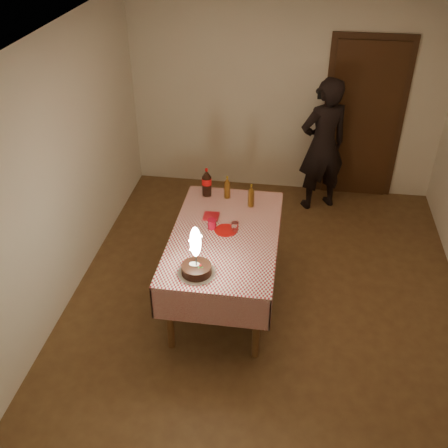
{
  "coord_description": "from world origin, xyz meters",
  "views": [
    {
      "loc": [
        0.17,
        -4.22,
        3.68
      ],
      "look_at": [
        -0.42,
        -0.22,
        0.95
      ],
      "focal_mm": 42.0,
      "sensor_mm": 36.0,
      "label": 1
    }
  ],
  "objects": [
    {
      "name": "cola_bottle",
      "position": [
        -0.72,
        0.52,
        0.95
      ],
      "size": [
        0.1,
        0.1,
        0.32
      ],
      "color": "black",
      "rests_on": "dining_table"
    },
    {
      "name": "napkin_stack",
      "position": [
        -0.6,
        0.1,
        0.81
      ],
      "size": [
        0.15,
        0.15,
        0.02
      ],
      "primitive_type": "cube",
      "color": "#A8131C",
      "rests_on": "dining_table"
    },
    {
      "name": "red_plate",
      "position": [
        -0.42,
        -0.11,
        0.8
      ],
      "size": [
        0.22,
        0.22,
        0.01
      ],
      "primitive_type": "cylinder",
      "color": "#AF0D0C",
      "rests_on": "dining_table"
    },
    {
      "name": "dining_table",
      "position": [
        -0.42,
        -0.17,
        0.69
      ],
      "size": [
        1.02,
        1.72,
        0.8
      ],
      "color": "brown",
      "rests_on": "ground"
    },
    {
      "name": "room_shell",
      "position": [
        0.03,
        0.08,
        1.65
      ],
      "size": [
        4.04,
        4.54,
        2.62
      ],
      "color": "beige",
      "rests_on": "ground"
    },
    {
      "name": "red_cup",
      "position": [
        -0.56,
        -0.09,
        0.85
      ],
      "size": [
        0.08,
        0.08,
        0.1
      ],
      "primitive_type": "cylinder",
      "color": "#A70B23",
      "rests_on": "dining_table"
    },
    {
      "name": "clear_cup",
      "position": [
        -0.33,
        -0.1,
        0.84
      ],
      "size": [
        0.07,
        0.07,
        0.09
      ],
      "primitive_type": "cylinder",
      "color": "silver",
      "rests_on": "dining_table"
    },
    {
      "name": "ground",
      "position": [
        0.0,
        0.0,
        0.0
      ],
      "size": [
        4.0,
        4.5,
        0.01
      ],
      "primitive_type": "cube",
      "color": "brown",
      "rests_on": "ground"
    },
    {
      "name": "birthday_cake",
      "position": [
        -0.58,
        -0.79,
        0.92
      ],
      "size": [
        0.33,
        0.33,
        0.48
      ],
      "color": "white",
      "rests_on": "dining_table"
    },
    {
      "name": "amber_bottle_right",
      "position": [
        -0.23,
        0.37,
        0.92
      ],
      "size": [
        0.06,
        0.06,
        0.25
      ],
      "color": "#58350F",
      "rests_on": "dining_table"
    },
    {
      "name": "photographer",
      "position": [
        0.52,
        1.81,
        0.86
      ],
      "size": [
        0.75,
        0.65,
        1.72
      ],
      "color": "black",
      "rests_on": "ground"
    },
    {
      "name": "amber_bottle_left",
      "position": [
        -0.5,
        0.5,
        0.92
      ],
      "size": [
        0.06,
        0.06,
        0.25
      ],
      "color": "#58350F",
      "rests_on": "dining_table"
    }
  ]
}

